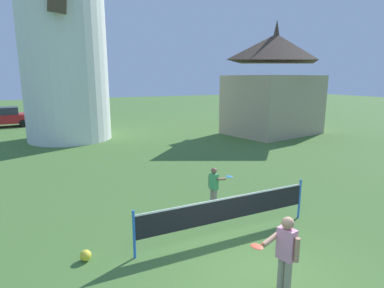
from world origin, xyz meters
The scene contains 8 objects.
ground_plane centered at (0.00, 0.00, 0.00)m, with size 120.00×120.00×0.00m, color #477033.
windmill centered at (-1.93, 16.68, 7.62)m, with size 8.23×5.75×15.24m.
tennis_net centered at (0.37, 1.65, 0.68)m, with size 4.73×0.06×1.10m.
player_near centered at (0.15, -0.61, 0.83)m, with size 0.86×0.48×1.46m.
player_far centered at (0.97, 3.36, 0.69)m, with size 0.79×0.39×1.21m.
stray_ball centered at (-2.94, 2.00, 0.12)m, with size 0.24×0.24×0.24m, color yellow.
parked_car_red centered at (-6.38, 24.42, 0.81)m, with size 4.46×2.10×1.56m.
chapel centered at (11.03, 12.86, 3.28)m, with size 7.06×5.73×7.60m.
Camera 1 is at (-3.53, -4.44, 3.82)m, focal length 29.45 mm.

